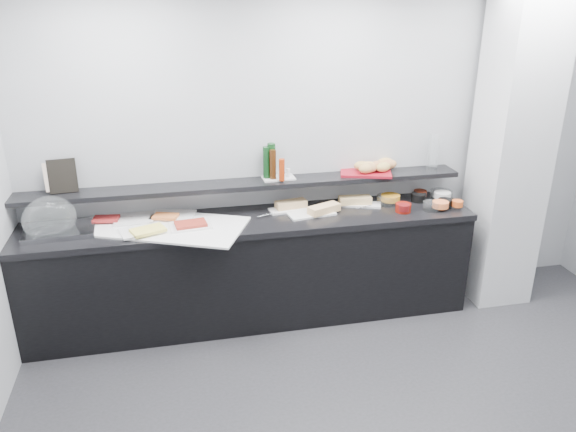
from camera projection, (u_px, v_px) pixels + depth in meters
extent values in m
cube|color=#A8ABAF|center=(327.00, 149.00, 4.71)|extent=(5.00, 0.02, 2.70)
cube|color=silver|center=(511.00, 150.00, 4.68)|extent=(0.50, 0.50, 2.70)
cube|color=black|center=(252.00, 271.00, 4.65)|extent=(3.60, 0.60, 0.85)
cube|color=black|center=(251.00, 221.00, 4.48)|extent=(3.62, 0.62, 0.05)
cube|color=black|center=(247.00, 184.00, 4.55)|extent=(3.60, 0.25, 0.04)
cube|color=#A8AAAF|center=(60.00, 231.00, 4.20)|extent=(0.53, 0.37, 0.04)
ellipsoid|color=white|center=(50.00, 219.00, 4.15)|extent=(0.46, 0.39, 0.34)
cube|color=white|center=(162.00, 226.00, 4.32)|extent=(1.39, 1.05, 0.01)
cube|color=white|center=(134.00, 220.00, 4.38)|extent=(0.30, 0.20, 0.01)
cube|color=maroon|center=(106.00, 219.00, 4.36)|extent=(0.21, 0.15, 0.02)
cube|color=white|center=(173.00, 215.00, 4.48)|extent=(0.38, 0.31, 0.01)
cube|color=orange|center=(166.00, 216.00, 4.41)|extent=(0.22, 0.17, 0.02)
cube|color=white|center=(142.00, 231.00, 4.19)|extent=(0.37, 0.29, 0.01)
cube|color=#FEEA62|center=(148.00, 230.00, 4.16)|extent=(0.28, 0.23, 0.02)
cube|color=white|center=(191.00, 226.00, 4.28)|extent=(0.33, 0.24, 0.01)
cube|color=maroon|center=(191.00, 224.00, 4.27)|extent=(0.25, 0.18, 0.02)
cube|color=white|center=(289.00, 210.00, 4.63)|extent=(0.34, 0.17, 0.01)
cube|color=tan|center=(291.00, 204.00, 4.65)|extent=(0.27, 0.14, 0.06)
cylinder|color=silver|center=(266.00, 215.00, 4.50)|extent=(0.15, 0.06, 0.01)
cube|color=white|center=(312.00, 214.00, 4.55)|extent=(0.40, 0.22, 0.01)
cube|color=#DEB074|center=(324.00, 209.00, 4.55)|extent=(0.29, 0.20, 0.06)
cylinder|color=#A8AAAF|center=(320.00, 213.00, 4.54)|extent=(0.15, 0.07, 0.01)
cube|color=silver|center=(361.00, 204.00, 4.75)|extent=(0.35, 0.24, 0.01)
cube|color=#E1B976|center=(355.00, 200.00, 4.74)|extent=(0.28, 0.13, 0.06)
cylinder|color=#AAABB0|center=(363.00, 207.00, 4.66)|extent=(0.15, 0.06, 0.01)
cylinder|color=white|center=(387.00, 200.00, 4.77)|extent=(0.22, 0.22, 0.07)
cylinder|color=orange|center=(390.00, 198.00, 4.79)|extent=(0.18, 0.18, 0.05)
cylinder|color=black|center=(419.00, 197.00, 4.83)|extent=(0.16, 0.16, 0.07)
cylinder|color=#55190C|center=(420.00, 193.00, 4.89)|extent=(0.15, 0.15, 0.05)
cylinder|color=white|center=(441.00, 194.00, 4.90)|extent=(0.20, 0.20, 0.07)
cylinder|color=white|center=(442.00, 195.00, 4.85)|extent=(0.17, 0.17, 0.05)
cylinder|color=maroon|center=(403.00, 208.00, 4.60)|extent=(0.16, 0.16, 0.07)
cylinder|color=#620E0F|center=(404.00, 207.00, 4.57)|extent=(0.12, 0.12, 0.05)
cylinder|color=white|center=(431.00, 206.00, 4.63)|extent=(0.15, 0.15, 0.07)
cylinder|color=orange|center=(440.00, 204.00, 4.64)|extent=(0.14, 0.14, 0.05)
cylinder|color=black|center=(445.00, 203.00, 4.70)|extent=(0.14, 0.14, 0.07)
cylinder|color=#DB561D|center=(457.00, 203.00, 4.66)|extent=(0.11, 0.11, 0.05)
cube|color=black|center=(62.00, 176.00, 4.27)|extent=(0.21, 0.09, 0.26)
cube|color=#CAA592|center=(55.00, 177.00, 4.25)|extent=(0.17, 0.09, 0.22)
cube|color=silver|center=(278.00, 178.00, 4.62)|extent=(0.27, 0.17, 0.01)
cylinder|color=#0E3414|center=(267.00, 162.00, 4.56)|extent=(0.06, 0.06, 0.26)
cylinder|color=#391D0A|center=(273.00, 164.00, 4.54)|extent=(0.06, 0.06, 0.24)
cylinder|color=#0F3714|center=(272.00, 160.00, 4.58)|extent=(0.07, 0.07, 0.28)
cylinder|color=#A42F0B|center=(282.00, 170.00, 4.50)|extent=(0.05, 0.05, 0.18)
cylinder|color=white|center=(280.00, 175.00, 4.56)|extent=(0.04, 0.04, 0.07)
cylinder|color=silver|center=(288.00, 173.00, 4.61)|extent=(0.03, 0.03, 0.07)
cube|color=maroon|center=(366.00, 172.00, 4.76)|extent=(0.49, 0.41, 0.02)
ellipsoid|color=tan|center=(362.00, 166.00, 4.74)|extent=(0.15, 0.12, 0.08)
ellipsoid|color=tan|center=(385.00, 162.00, 4.84)|extent=(0.16, 0.11, 0.08)
ellipsoid|color=#C9844C|center=(389.00, 164.00, 4.79)|extent=(0.13, 0.09, 0.08)
ellipsoid|color=#AD7642|center=(369.00, 168.00, 4.69)|extent=(0.15, 0.10, 0.08)
ellipsoid|color=tan|center=(367.00, 169.00, 4.67)|extent=(0.17, 0.13, 0.08)
ellipsoid|color=tan|center=(383.00, 167.00, 4.71)|extent=(0.17, 0.14, 0.08)
ellipsoid|color=tan|center=(368.00, 166.00, 4.74)|extent=(0.16, 0.11, 0.08)
ellipsoid|color=#B17343|center=(376.00, 166.00, 4.75)|extent=(0.13, 0.10, 0.08)
cylinder|color=white|center=(433.00, 152.00, 4.83)|extent=(0.11, 0.11, 0.30)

